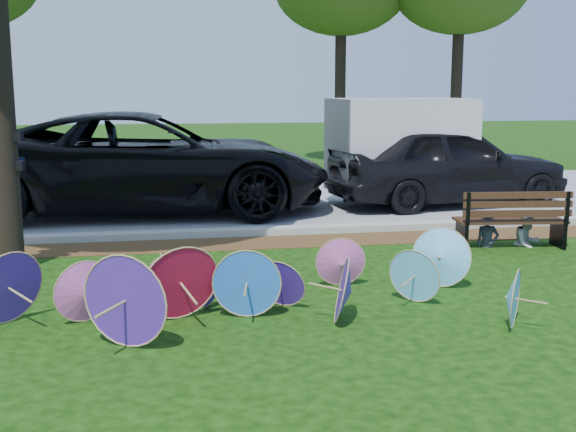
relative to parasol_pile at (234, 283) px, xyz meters
name	(u,v)px	position (x,y,z in m)	size (l,w,h in m)	color
ground	(274,334)	(0.34, -0.70, -0.39)	(90.00, 90.00, 0.00)	black
mulch_strip	(232,244)	(0.34, 3.80, -0.39)	(90.00, 1.00, 0.01)	#472D16
curb	(228,232)	(0.34, 4.50, -0.33)	(90.00, 0.30, 0.12)	#B7B5AD
street	(212,200)	(0.34, 8.65, -0.39)	(90.00, 8.00, 0.01)	gray
parasol_pile	(234,283)	(0.00, 0.00, 0.00)	(6.05, 2.48, 0.97)	#61C2FF
black_van	(147,163)	(-1.07, 7.15, 0.64)	(3.43, 7.45, 2.07)	black
dark_pickup	(447,164)	(5.41, 7.03, 0.50)	(2.11, 5.26, 1.79)	black
cargo_trailer	(401,145)	(4.39, 7.23, 0.92)	(2.89, 1.83, 2.62)	silver
park_bench	(510,218)	(4.77, 2.83, 0.08)	(1.79, 0.68, 0.93)	black
person_left	(489,214)	(4.42, 2.88, 0.15)	(0.39, 0.26, 1.08)	#333945
person_right	(529,212)	(5.12, 2.88, 0.16)	(0.54, 0.42, 1.11)	silver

